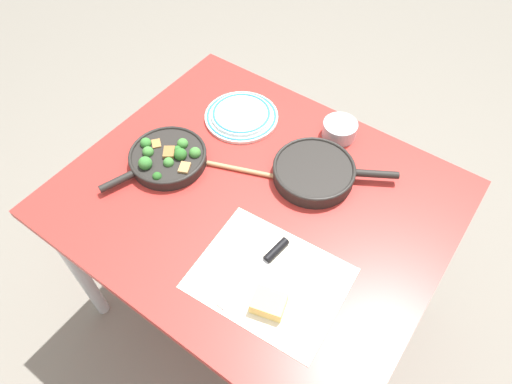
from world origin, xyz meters
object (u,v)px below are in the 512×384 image
at_px(skillet_broccoli, 167,157).
at_px(dinner_plate_stack, 241,115).
at_px(skillet_eggs, 315,172).
at_px(wooden_spoon, 271,176).
at_px(grater_knife, 264,262).
at_px(cheese_block, 269,303).
at_px(prep_bowl_steel, 340,129).

relative_size(skillet_broccoli, dinner_plate_stack, 1.36).
height_order(skillet_broccoli, skillet_eggs, skillet_broccoli).
bearing_deg(dinner_plate_stack, skillet_eggs, 166.67).
xyz_separation_m(wooden_spoon, grater_knife, (-0.16, 0.27, 0.00)).
distance_m(skillet_broccoli, grater_knife, 0.49).
bearing_deg(cheese_block, wooden_spoon, -56.38).
relative_size(wooden_spoon, dinner_plate_stack, 1.28).
distance_m(skillet_broccoli, dinner_plate_stack, 0.32).
distance_m(skillet_broccoli, skillet_eggs, 0.48).
bearing_deg(dinner_plate_stack, wooden_spoon, 145.79).
xyz_separation_m(skillet_broccoli, wooden_spoon, (-0.31, -0.14, -0.02)).
bearing_deg(skillet_broccoli, cheese_block, 87.70).
bearing_deg(skillet_eggs, grater_knife, -112.78).
height_order(wooden_spoon, prep_bowl_steel, prep_bowl_steel).
relative_size(wooden_spoon, grater_knife, 1.24).
xyz_separation_m(skillet_eggs, grater_knife, (-0.05, 0.35, -0.02)).
height_order(grater_knife, dinner_plate_stack, dinner_plate_stack).
distance_m(skillet_eggs, prep_bowl_steel, 0.21).
relative_size(skillet_broccoli, skillet_eggs, 0.97).
bearing_deg(skillet_eggs, cheese_block, -104.48).
height_order(skillet_eggs, dinner_plate_stack, skillet_eggs).
xyz_separation_m(skillet_broccoli, skillet_eggs, (-0.42, -0.22, 0.00)).
distance_m(cheese_block, dinner_plate_stack, 0.71).
bearing_deg(wooden_spoon, grater_knife, -79.93).
height_order(skillet_eggs, wooden_spoon, skillet_eggs).
xyz_separation_m(grater_knife, prep_bowl_steel, (0.08, -0.56, 0.02)).
bearing_deg(grater_knife, cheese_block, 46.99).
bearing_deg(prep_bowl_steel, dinner_plate_stack, 21.49).
bearing_deg(skillet_eggs, skillet_broccoli, 177.24).
xyz_separation_m(wooden_spoon, dinner_plate_stack, (0.24, -0.16, 0.00)).
height_order(skillet_broccoli, grater_knife, skillet_broccoli).
bearing_deg(grater_knife, wooden_spoon, -142.49).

